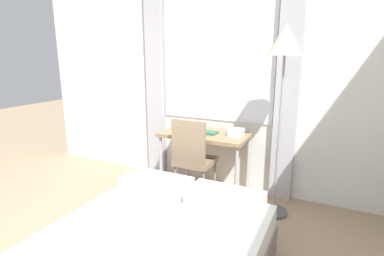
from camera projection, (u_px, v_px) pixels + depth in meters
name	position (u px, v px, depth m)	size (l,w,h in m)	color
wall_back_with_window	(217.00, 79.00, 3.62)	(5.30, 0.13, 2.70)	silver
desk	(205.00, 139.00, 3.48)	(1.01, 0.54, 0.75)	#937551
desk_chair	(193.00, 156.00, 3.27)	(0.40, 0.40, 0.98)	#8C7259
standing_lamp	(285.00, 55.00, 2.79)	(0.34, 0.34, 1.91)	#4C4C51
telephone	(236.00, 132.00, 3.33)	(0.17, 0.18, 0.09)	silver
book	(206.00, 132.00, 3.45)	(0.29, 0.17, 0.02)	#33664C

